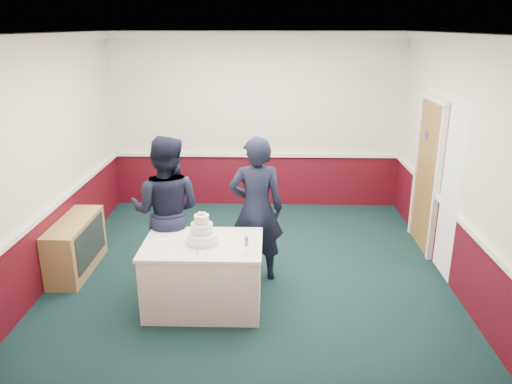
{
  "coord_description": "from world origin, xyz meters",
  "views": [
    {
      "loc": [
        0.23,
        -6.01,
        3.08
      ],
      "look_at": [
        0.07,
        -0.1,
        1.1
      ],
      "focal_mm": 35.0,
      "sensor_mm": 36.0,
      "label": 1
    }
  ],
  "objects_px": {
    "person_woman": "(256,209)",
    "wedding_cake": "(202,234)",
    "person_man": "(167,211)",
    "sideboard": "(76,246)",
    "champagne_flute": "(246,242)",
    "cake_table": "(204,274)",
    "cake_knife": "(197,250)"
  },
  "relations": [
    {
      "from": "person_woman",
      "to": "wedding_cake",
      "type": "bearing_deg",
      "value": 47.65
    },
    {
      "from": "person_man",
      "to": "sideboard",
      "type": "bearing_deg",
      "value": -3.26
    },
    {
      "from": "wedding_cake",
      "to": "champagne_flute",
      "type": "height_order",
      "value": "wedding_cake"
    },
    {
      "from": "cake_table",
      "to": "champagne_flute",
      "type": "xyz_separation_m",
      "value": [
        0.5,
        -0.28,
        0.53
      ]
    },
    {
      "from": "wedding_cake",
      "to": "cake_knife",
      "type": "relative_size",
      "value": 1.65
    },
    {
      "from": "cake_knife",
      "to": "wedding_cake",
      "type": "bearing_deg",
      "value": 67.9
    },
    {
      "from": "cake_knife",
      "to": "champagne_flute",
      "type": "distance_m",
      "value": 0.55
    },
    {
      "from": "champagne_flute",
      "to": "person_man",
      "type": "distance_m",
      "value": 1.35
    },
    {
      "from": "cake_table",
      "to": "wedding_cake",
      "type": "height_order",
      "value": "wedding_cake"
    },
    {
      "from": "champagne_flute",
      "to": "sideboard",
      "type": "bearing_deg",
      "value": 154.11
    },
    {
      "from": "wedding_cake",
      "to": "person_woman",
      "type": "height_order",
      "value": "person_woman"
    },
    {
      "from": "cake_table",
      "to": "wedding_cake",
      "type": "xyz_separation_m",
      "value": [
        -0.0,
        0.0,
        0.5
      ]
    },
    {
      "from": "champagne_flute",
      "to": "person_woman",
      "type": "bearing_deg",
      "value": 85.44
    },
    {
      "from": "champagne_flute",
      "to": "person_woman",
      "type": "relative_size",
      "value": 0.11
    },
    {
      "from": "champagne_flute",
      "to": "person_man",
      "type": "xyz_separation_m",
      "value": [
        -1.01,
        0.89,
        0.01
      ]
    },
    {
      "from": "cake_knife",
      "to": "cake_table",
      "type": "bearing_deg",
      "value": 67.9
    },
    {
      "from": "cake_knife",
      "to": "person_man",
      "type": "relative_size",
      "value": 0.12
    },
    {
      "from": "sideboard",
      "to": "cake_table",
      "type": "xyz_separation_m",
      "value": [
        1.78,
        -0.83,
        0.05
      ]
    },
    {
      "from": "wedding_cake",
      "to": "champagne_flute",
      "type": "relative_size",
      "value": 1.78
    },
    {
      "from": "wedding_cake",
      "to": "person_woman",
      "type": "distance_m",
      "value": 0.92
    },
    {
      "from": "cake_table",
      "to": "champagne_flute",
      "type": "bearing_deg",
      "value": -29.25
    },
    {
      "from": "wedding_cake",
      "to": "cake_knife",
      "type": "xyz_separation_m",
      "value": [
        -0.03,
        -0.2,
        -0.11
      ]
    },
    {
      "from": "sideboard",
      "to": "champagne_flute",
      "type": "bearing_deg",
      "value": -25.89
    },
    {
      "from": "cake_table",
      "to": "wedding_cake",
      "type": "distance_m",
      "value": 0.5
    },
    {
      "from": "sideboard",
      "to": "champagne_flute",
      "type": "relative_size",
      "value": 5.85
    },
    {
      "from": "sideboard",
      "to": "cake_knife",
      "type": "height_order",
      "value": "cake_knife"
    },
    {
      "from": "cake_table",
      "to": "cake_knife",
      "type": "relative_size",
      "value": 6.0
    },
    {
      "from": "cake_table",
      "to": "person_man",
      "type": "distance_m",
      "value": 0.96
    },
    {
      "from": "cake_table",
      "to": "champagne_flute",
      "type": "distance_m",
      "value": 0.78
    },
    {
      "from": "sideboard",
      "to": "cake_table",
      "type": "height_order",
      "value": "cake_table"
    },
    {
      "from": "sideboard",
      "to": "champagne_flute",
      "type": "height_order",
      "value": "champagne_flute"
    },
    {
      "from": "person_woman",
      "to": "cake_knife",
      "type": "bearing_deg",
      "value": 53.03
    }
  ]
}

